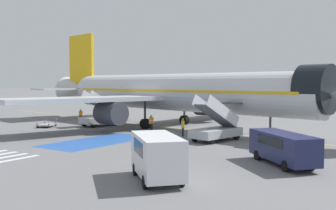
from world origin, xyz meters
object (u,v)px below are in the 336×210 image
object	(u,v)px
ground_crew_2	(151,122)
service_van_0	(283,146)
boarding_stairs_forward	(216,129)
baggage_cart	(47,125)
fuel_tanker	(226,101)
ground_crew_1	(183,126)
ground_crew_0	(81,115)
service_van_1	(157,154)
boarding_stairs_aft	(102,117)
airliner	(172,92)

from	to	relation	value
ground_crew_2	service_van_0	bearing A→B (deg)	139.08
boarding_stairs_forward	baggage_cart	xyz separation A→B (m)	(-20.58, -1.36, -0.73)
fuel_tanker	ground_crew_2	size ratio (longest dim) A/B	6.23
ground_crew_2	ground_crew_1	bearing A→B (deg)	152.83
service_van_0	ground_crew_0	size ratio (longest dim) A/B	3.18
baggage_cart	ground_crew_1	distance (m)	16.93
ground_crew_0	ground_crew_2	world-z (taller)	ground_crew_2
ground_crew_0	fuel_tanker	bearing A→B (deg)	-162.79
fuel_tanker	ground_crew_1	world-z (taller)	fuel_tanker
service_van_1	boarding_stairs_aft	bearing A→B (deg)	-88.44
boarding_stairs_aft	ground_crew_2	world-z (taller)	boarding_stairs_aft
ground_crew_0	ground_crew_2	distance (m)	13.06
ground_crew_1	ground_crew_2	size ratio (longest dim) A/B	0.99
boarding_stairs_aft	ground_crew_2	bearing A→B (deg)	1.39
service_van_0	ground_crew_2	world-z (taller)	service_van_0
ground_crew_2	baggage_cart	bearing A→B (deg)	0.30
ground_crew_2	boarding_stairs_forward	bearing A→B (deg)	154.67
airliner	baggage_cart	bearing A→B (deg)	-46.78
service_van_0	ground_crew_2	bearing A→B (deg)	-75.27
fuel_tanker	service_van_1	distance (m)	49.50
airliner	boarding_stairs_aft	bearing A→B (deg)	-55.98
boarding_stairs_aft	service_van_1	world-z (taller)	boarding_stairs_aft
fuel_tanker	ground_crew_1	xyz separation A→B (m)	(10.96, -31.32, -0.89)
service_van_0	ground_crew_2	xyz separation A→B (m)	(-16.11, 8.31, -0.19)
airliner	service_van_1	bearing A→B (deg)	42.45
ground_crew_0	ground_crew_1	distance (m)	17.63
boarding_stairs_aft	baggage_cart	distance (m)	6.15
service_van_0	baggage_cart	world-z (taller)	service_van_0
fuel_tanker	ground_crew_2	bearing A→B (deg)	12.40
baggage_cart	ground_crew_2	xyz separation A→B (m)	(12.35, 3.06, 0.72)
boarding_stairs_aft	ground_crew_1	size ratio (longest dim) A/B	3.27
service_van_1	ground_crew_2	size ratio (longest dim) A/B	2.76
boarding_stairs_forward	ground_crew_0	bearing A→B (deg)	179.10
ground_crew_0	boarding_stairs_aft	bearing A→B (deg)	105.76
service_van_0	boarding_stairs_aft	bearing A→B (deg)	-69.61
fuel_tanker	service_van_0	bearing A→B (deg)	30.65
ground_crew_0	airliner	bearing A→B (deg)	129.60
service_van_1	ground_crew_1	size ratio (longest dim) A/B	2.80
service_van_1	ground_crew_1	xyz separation A→B (m)	(-7.64, 14.56, -0.40)
boarding_stairs_aft	baggage_cart	bearing A→B (deg)	-124.41
boarding_stairs_aft	baggage_cart	size ratio (longest dim) A/B	1.83
baggage_cart	ground_crew_0	xyz separation A→B (m)	(-0.47, 5.55, 0.70)
service_van_0	airliner	bearing A→B (deg)	-85.62
boarding_stairs_forward	baggage_cart	world-z (taller)	boarding_stairs_forward
fuel_tanker	service_van_0	size ratio (longest dim) A/B	2.01
airliner	service_van_0	xyz separation A→B (m)	(16.68, -12.86, -2.72)
fuel_tanker	ground_crew_2	distance (m)	30.95
ground_crew_0	boarding_stairs_forward	bearing A→B (deg)	108.78
boarding_stairs_aft	service_van_0	size ratio (longest dim) A/B	1.04
service_van_1	baggage_cart	xyz separation A→B (m)	(-24.44, 12.56, -1.11)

